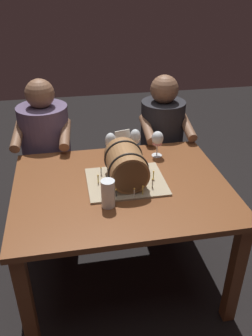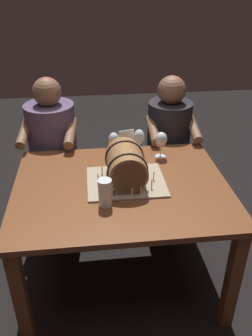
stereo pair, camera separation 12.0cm
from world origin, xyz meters
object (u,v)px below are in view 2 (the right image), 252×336
Objects in this scene: wine_glass_white at (114,142)px; dining_table at (121,200)px; barrel_cake at (126,167)px; beer_pint at (105,194)px; person_seated_left at (54,157)px; person_seated_right at (167,154)px; wine_glass_empty at (139,137)px; wine_glass_rose at (161,140)px; menu_card at (127,141)px.

dining_table is at bearing -87.88° from wine_glass_white.
barrel_cake reaches higher than wine_glass_white.
wine_glass_white is (-0.04, 0.32, 0.01)m from barrel_cake.
beer_pint is (-0.11, -0.19, 0.18)m from dining_table.
person_seated_left is (-0.45, 0.73, -0.07)m from dining_table.
dining_table is at bearing 60.74° from beer_pint.
person_seated_right is (0.42, 0.70, -0.30)m from barrel_cake.
wine_glass_empty is 0.54m from person_seated_right.
beer_pint is (-0.41, -0.52, -0.05)m from wine_glass_rose.
wine_glass_white reaches higher than menu_card.
barrel_cake is at bearing -120.99° from person_seated_right.
wine_glass_rose is (0.14, -0.07, 0.00)m from wine_glass_empty.
wine_glass_empty is at bearing 70.23° from barrel_cake.
dining_table is at bearing -121.90° from person_seated_right.
dining_table is 0.86m from person_seated_right.
beer_pint is (-0.14, -0.21, -0.04)m from barrel_cake.
wine_glass_empty is at bearing 15.97° from wine_glass_white.
menu_card is 0.13× the size of person_seated_right.
wine_glass_rose is at bearing 48.07° from barrel_cake.
person_seated_left is at bearing 136.30° from menu_card.
wine_glass_rose is at bearing -25.68° from wine_glass_empty.
wine_glass_white is 0.16× the size of person_seated_left.
barrel_cake is at bearing -55.40° from person_seated_left.
beer_pint is at bearing -121.37° from person_seated_right.
barrel_cake is 2.47× the size of wine_glass_white.
barrel_cake is 0.40m from wine_glass_rose.
person_seated_left is at bearing 121.91° from dining_table.
wine_glass_white is 0.66m from person_seated_left.
wine_glass_empty is at bearing -36.61° from menu_card.
dining_table is 7.05× the size of wine_glass_rose.
beer_pint is at bearing -69.20° from person_seated_left.
barrel_cake reaches higher than dining_table.
menu_card is at bearing 82.84° from barrel_cake.
wine_glass_white is 0.68m from person_seated_right.
person_seated_left is at bearing 110.80° from beer_pint.
wine_glass_rose is at bearing 51.67° from beer_pint.
dining_table is 0.22m from barrel_cake.
dining_table is 2.75× the size of barrel_cake.
menu_card is at bearing 157.64° from wine_glass_empty.
person_seated_left is (-0.76, 0.40, -0.30)m from wine_glass_rose.
beer_pint is 0.13× the size of person_seated_right.
wine_glass_white is at bearing -152.61° from menu_card.
person_seated_right is at bearing -0.02° from person_seated_left.
wine_glass_rose reaches higher than wine_glass_empty.
wine_glass_white is 0.54m from beer_pint.
dining_table is 6.79× the size of wine_glass_white.
person_seated_right is (0.56, 0.92, -0.27)m from beer_pint.
person_seated_right reaches higher than dining_table.
person_seated_right is at bearing 49.16° from wine_glass_empty.
dining_table is at bearing -132.73° from wine_glass_rose.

